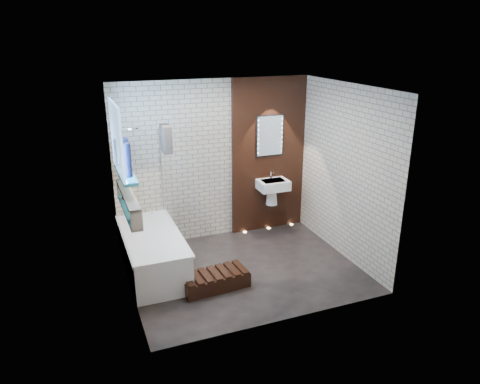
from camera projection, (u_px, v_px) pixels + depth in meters
name	position (u px, v px, depth m)	size (l,w,h in m)	color
ground	(244.00, 270.00, 6.56)	(3.20, 3.20, 0.00)	black
room_shell	(244.00, 185.00, 6.12)	(3.24, 3.20, 2.60)	#BFB498
walnut_panel	(268.00, 156.00, 7.56)	(1.30, 0.06, 2.60)	black
clerestory_window	(119.00, 146.00, 5.69)	(0.18, 1.00, 0.94)	#7FADE0
display_niche	(129.00, 203.00, 5.76)	(0.14, 1.30, 0.26)	teal
bathtub	(153.00, 252.00, 6.43)	(0.79, 1.74, 0.70)	white
bath_screen	(166.00, 175.00, 6.61)	(0.01, 0.78, 1.40)	white
towel	(166.00, 139.00, 6.31)	(0.11, 0.30, 0.39)	black
shower_head	(132.00, 128.00, 6.27)	(0.18, 0.18, 0.02)	silver
washbasin	(273.00, 188.00, 7.56)	(0.50, 0.36, 0.58)	white
led_mirror	(270.00, 136.00, 7.41)	(0.50, 0.02, 0.70)	black
walnut_step	(215.00, 281.00, 6.07)	(0.90, 0.40, 0.20)	black
niche_bottles	(130.00, 207.00, 5.71)	(0.06, 0.91, 0.15)	maroon
sill_vases	(124.00, 156.00, 5.92)	(0.20, 0.69, 0.43)	#131835
floor_uplights	(269.00, 228.00, 7.93)	(0.96, 0.06, 0.01)	#FFD899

